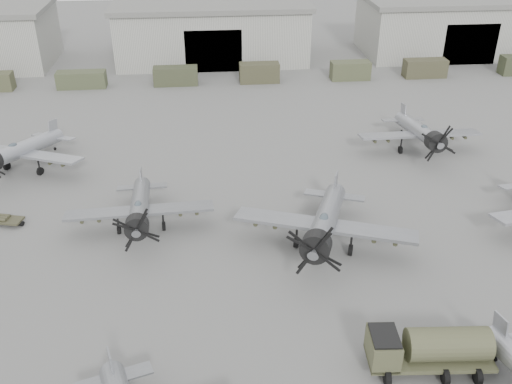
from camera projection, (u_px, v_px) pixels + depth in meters
ground at (243, 348)px, 34.80m from camera, size 220.00×220.00×0.00m
hangar_center at (212, 30)px, 86.34m from camera, size 29.00×14.80×8.70m
hangar_right at (454, 24)px, 89.51m from camera, size 29.00×14.80×8.70m
support_truck_2 at (82, 80)px, 76.10m from camera, size 6.43×2.20×2.19m
support_truck_3 at (176, 76)px, 77.08m from camera, size 5.94×2.20×2.43m
support_truck_4 at (259, 73)px, 77.99m from camera, size 5.40×2.20×2.62m
support_truck_5 at (350, 70)px, 79.08m from camera, size 5.41×2.20×2.49m
support_truck_6 at (425, 68)px, 79.97m from camera, size 5.91×2.20×2.49m
aircraft_mid_1 at (139, 209)px, 44.92m from camera, size 11.80×10.62×4.72m
aircraft_mid_2 at (324, 224)px, 42.42m from camera, size 13.73×12.38×5.53m
aircraft_far_0 at (18, 151)px, 53.94m from camera, size 12.28×11.11×4.99m
aircraft_far_1 at (421, 133)px, 57.78m from camera, size 12.40×11.16×4.99m
fuel_tanker at (429, 347)px, 32.70m from camera, size 7.37×2.95×2.78m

